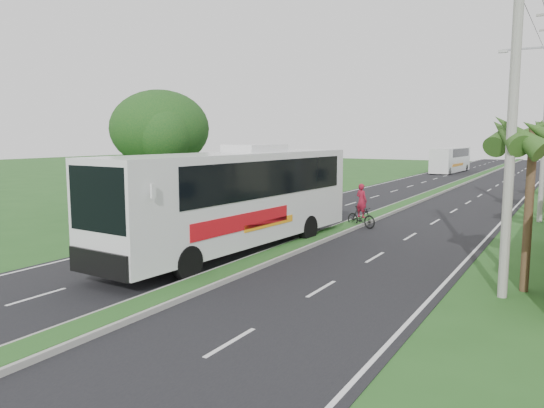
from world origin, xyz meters
The scene contains 11 objects.
ground centered at (0.00, 0.00, 0.00)m, with size 180.00×180.00×0.00m, color #25521E.
road_asphalt centered at (0.00, 20.00, 0.01)m, with size 14.00×160.00×0.02m, color black.
median_strip centered at (0.00, 20.00, 0.10)m, with size 1.20×160.00×0.18m.
lane_edge_left centered at (-6.70, 20.00, 0.00)m, with size 0.12×160.00×0.01m, color silver.
lane_edge_right centered at (6.70, 20.00, 0.00)m, with size 0.12×160.00×0.01m, color silver.
palm_verge_a centered at (9.00, 3.00, 4.74)m, with size 2.40×2.40×5.45m.
shade_tree centered at (-12.11, 10.02, 5.03)m, with size 6.30×6.00×7.54m.
utility_pole_a centered at (8.50, 2.00, 5.67)m, with size 1.60×0.28×11.00m.
coach_bus_main centered at (-1.80, 3.19, 2.43)m, with size 3.75×13.81×4.41m.
coach_bus_far centered at (-4.29, 56.47, 1.81)m, with size 2.93×11.08×3.20m.
motorcyclist centered at (0.57, 11.22, 0.83)m, with size 1.91×1.12×2.32m.
Camera 1 is at (10.26, -14.70, 4.79)m, focal length 35.00 mm.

